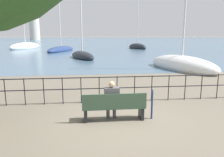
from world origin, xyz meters
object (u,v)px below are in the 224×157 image
at_px(seated_person_left, 112,99).
at_px(sailboat_1, 25,47).
at_px(closed_umbrella, 152,102).
at_px(sailboat_3, 82,56).
at_px(sailboat_0, 182,65).
at_px(sailboat_2, 137,47).
at_px(harbor_lighthouse, 34,18).
at_px(park_bench, 114,107).
at_px(sailboat_4, 61,50).

xyz_separation_m(seated_person_left, sailboat_1, (-12.75, 38.34, -0.31)).
xyz_separation_m(closed_umbrella, sailboat_3, (-2.58, 18.91, -0.25)).
relative_size(sailboat_0, sailboat_2, 0.82).
height_order(sailboat_1, harbor_lighthouse, harbor_lighthouse).
distance_m(seated_person_left, sailboat_0, 11.77).
distance_m(park_bench, sailboat_3, 18.97).
height_order(closed_umbrella, sailboat_4, sailboat_4).
height_order(closed_umbrella, harbor_lighthouse, harbor_lighthouse).
distance_m(sailboat_1, harbor_lighthouse, 82.60).
distance_m(park_bench, sailboat_1, 40.50).
height_order(park_bench, sailboat_4, sailboat_4).
distance_m(sailboat_0, sailboat_2, 26.27).
height_order(sailboat_1, sailboat_2, sailboat_2).
distance_m(sailboat_2, sailboat_4, 15.13).
distance_m(sailboat_1, sailboat_4, 11.18).
distance_m(sailboat_0, harbor_lighthouse, 115.03).
bearing_deg(sailboat_2, park_bench, -121.40).
distance_m(sailboat_2, harbor_lighthouse, 91.66).
bearing_deg(park_bench, sailboat_4, 99.43).
relative_size(sailboat_0, sailboat_1, 1.07).
distance_m(sailboat_0, sailboat_4, 23.62).
bearing_deg(seated_person_left, sailboat_2, 75.79).
height_order(sailboat_3, sailboat_4, sailboat_3).
bearing_deg(sailboat_3, harbor_lighthouse, 85.66).
relative_size(seated_person_left, sailboat_3, 0.13).
bearing_deg(sailboat_3, seated_person_left, -105.81).
bearing_deg(harbor_lighthouse, closed_umbrella, -75.78).
xyz_separation_m(sailboat_1, harbor_lighthouse, (-16.04, 80.26, 11.11)).
relative_size(sailboat_3, harbor_lighthouse, 0.38).
distance_m(closed_umbrella, sailboat_4, 31.00).
bearing_deg(sailboat_0, sailboat_2, 67.95).
bearing_deg(sailboat_3, sailboat_2, 38.88).
bearing_deg(sailboat_3, sailboat_0, -68.80).
relative_size(closed_umbrella, sailboat_3, 0.10).
bearing_deg(park_bench, closed_umbrella, 0.47).
relative_size(sailboat_1, harbor_lighthouse, 0.37).
bearing_deg(sailboat_3, closed_umbrella, -101.98).
bearing_deg(sailboat_4, park_bench, -61.46).
xyz_separation_m(closed_umbrella, sailboat_1, (-14.03, 38.41, -0.18)).
distance_m(sailboat_2, sailboat_3, 19.94).
relative_size(seated_person_left, closed_umbrella, 1.27).
relative_size(sailboat_2, sailboat_3, 1.28).
height_order(sailboat_2, sailboat_3, sailboat_2).
bearing_deg(park_bench, seated_person_left, 131.05).
relative_size(park_bench, closed_umbrella, 2.00).
bearing_deg(sailboat_4, sailboat_0, -41.49).
xyz_separation_m(park_bench, sailboat_3, (-1.36, 18.92, -0.14)).
relative_size(seated_person_left, sailboat_0, 0.13).
relative_size(closed_umbrella, sailboat_1, 0.11).
distance_m(seated_person_left, harbor_lighthouse, 122.53).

